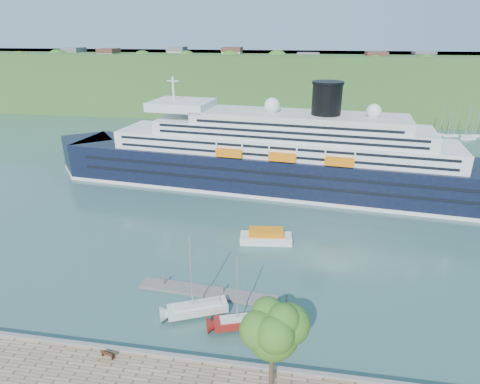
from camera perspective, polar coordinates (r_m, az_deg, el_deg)
ground at (r=46.34m, az=-7.13°, el=-23.17°), size 400.00×400.00×0.00m
far_hillside at (r=177.60m, az=6.09°, el=15.19°), size 400.00×50.00×24.00m
quay_coping at (r=45.40m, az=-7.28°, el=-22.32°), size 220.00×0.50×0.30m
cruise_ship at (r=86.71m, az=4.46°, el=7.95°), size 105.89×26.06×23.55m
park_bench at (r=47.11m, az=-18.27°, el=-20.94°), size 1.61×0.95×0.97m
promenade_tree at (r=39.06m, az=4.63°, el=-20.77°), size 6.36×6.36×10.53m
floating_pontoon at (r=55.49m, az=-4.63°, el=-13.97°), size 19.14×3.72×0.42m
sailboat_white_near at (r=49.02m, az=-6.25°, el=-12.29°), size 8.32×5.34×10.47m
sailboat_red at (r=47.21m, az=0.24°, el=-14.44°), size 7.54×4.27×9.40m
tender_launch at (r=66.76m, az=3.71°, el=-6.25°), size 8.88×3.86×2.38m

